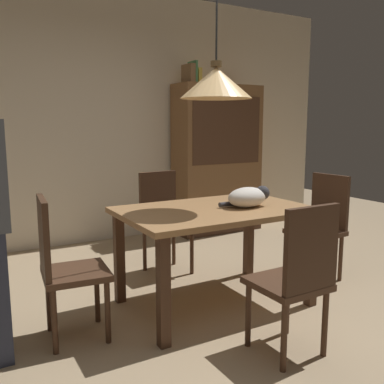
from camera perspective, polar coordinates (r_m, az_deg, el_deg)
name	(u,v)px	position (r m, az deg, el deg)	size (l,w,h in m)	color
ground	(229,329)	(3.01, 5.06, -17.95)	(10.00, 10.00, 0.00)	tan
back_wall	(101,117)	(5.08, -12.18, 9.85)	(6.40, 0.10, 2.90)	beige
dining_table	(215,221)	(3.18, 3.10, -3.96)	(1.40, 0.90, 0.75)	#A87A4C
chair_near_front	(297,274)	(2.56, 13.98, -10.74)	(0.40, 0.40, 0.93)	#472D1E
chair_right_side	(321,222)	(3.93, 17.05, -3.88)	(0.43, 0.43, 0.93)	#472D1E
chair_left_side	(62,263)	(2.80, -17.07, -9.09)	(0.44, 0.44, 0.93)	#472D1E
chair_far_back	(163,217)	(3.96, -3.88, -3.40)	(0.43, 0.43, 0.93)	#472D1E
cat_sleeping	(249,197)	(3.22, 7.63, -0.65)	(0.39, 0.27, 0.16)	silver
pendant_lamp	(216,82)	(3.11, 3.27, 14.54)	(0.52, 0.52, 1.30)	#E5B775
hutch_bookcase	(217,162)	(5.40, 3.40, 4.03)	(1.12, 0.45, 1.85)	brown
book_brown_thick	(188,74)	(5.20, -0.51, 15.66)	(0.06, 0.24, 0.22)	brown
book_green_slim	(193,72)	(5.23, 0.10, 15.84)	(0.03, 0.20, 0.26)	#427A4C
book_yellow_short	(196,76)	(5.26, 0.60, 15.37)	(0.04, 0.20, 0.18)	gold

